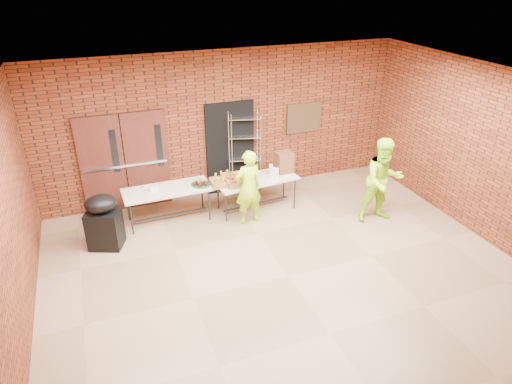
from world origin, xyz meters
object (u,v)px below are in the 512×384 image
volunteer_woman (248,187)px  volunteer_man (383,181)px  wire_rack (245,152)px  covered_grill (104,221)px  table_right (256,181)px  table_left (167,192)px  coffee_dispenser (284,162)px

volunteer_woman → volunteer_man: size_ratio=0.88×
wire_rack → covered_grill: bearing=-144.1°
table_right → volunteer_man: (2.20, -1.32, 0.23)m
covered_grill → volunteer_woman: volunteer_woman is taller
volunteer_woman → volunteer_man: 2.69m
table_left → coffee_dispenser: (2.53, -0.04, 0.28)m
table_left → volunteer_man: size_ratio=1.00×
table_left → table_right: (1.85, -0.17, -0.01)m
coffee_dispenser → volunteer_woman: size_ratio=0.29×
coffee_dispenser → volunteer_man: 2.09m
coffee_dispenser → covered_grill: 3.87m
wire_rack → volunteer_woman: wire_rack is taller
volunteer_woman → table_left: bearing=-29.6°
covered_grill → volunteer_man: 5.43m
table_right → volunteer_man: bearing=-36.2°
volunteer_man → wire_rack: bearing=140.6°
volunteer_man → volunteer_woman: bearing=168.1°
table_right → volunteer_woman: volunteer_woman is taller
volunteer_man → coffee_dispenser: bearing=143.2°
wire_rack → coffee_dispenser: 0.99m
wire_rack → volunteer_woman: bearing=-92.6°
wire_rack → table_right: bearing=-80.1°
wire_rack → coffee_dispenser: wire_rack is taller
coffee_dispenser → covered_grill: (-3.81, -0.49, -0.40)m
covered_grill → table_right: bearing=28.7°
table_left → volunteer_man: volunteer_man is taller
table_right → wire_rack: bearing=80.3°
wire_rack → covered_grill: size_ratio=1.80×
volunteer_man → covered_grill: bearing=176.6°
wire_rack → table_left: size_ratio=1.08×
covered_grill → volunteer_man: (5.33, -0.95, 0.35)m
volunteer_woman → volunteer_man: (2.55, -0.86, 0.10)m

